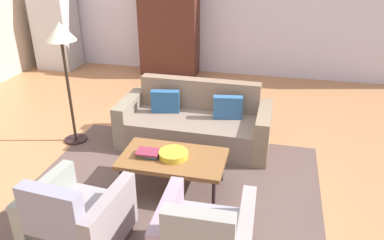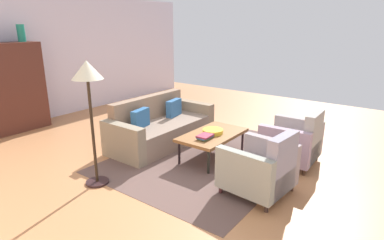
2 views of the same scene
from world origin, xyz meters
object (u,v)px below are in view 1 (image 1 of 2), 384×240
at_px(refrigerator, 56,26).
at_px(floor_lamp, 62,43).
at_px(cabinet, 169,32).
at_px(coffee_table, 173,160).
at_px(book_stack, 148,153).
at_px(armchair_left, 75,221).
at_px(fruit_bowl, 173,154).
at_px(couch, 196,123).

bearing_deg(refrigerator, floor_lamp, -56.59).
bearing_deg(cabinet, coffee_table, -73.36).
relative_size(book_stack, floor_lamp, 0.16).
relative_size(armchair_left, fruit_bowl, 2.61).
relative_size(couch, fruit_bowl, 6.25).
relative_size(coffee_table, refrigerator, 0.65).
distance_m(refrigerator, floor_lamp, 3.84).
relative_size(fruit_bowl, cabinet, 0.19).
height_order(book_stack, cabinet, cabinet).
bearing_deg(cabinet, refrigerator, -177.69).
xyz_separation_m(couch, floor_lamp, (-1.72, -0.37, 1.16)).
xyz_separation_m(couch, book_stack, (-0.28, -1.23, 0.18)).
xyz_separation_m(armchair_left, floor_lamp, (-1.11, 1.98, 1.10)).
bearing_deg(refrigerator, cabinet, 2.31).
height_order(fruit_bowl, refrigerator, refrigerator).
height_order(coffee_table, fruit_bowl, fruit_bowl).
bearing_deg(book_stack, armchair_left, -106.08).
xyz_separation_m(coffee_table, armchair_left, (-0.61, -1.17, -0.05)).
height_order(fruit_bowl, cabinet, cabinet).
distance_m(couch, floor_lamp, 2.10).
xyz_separation_m(fruit_bowl, floor_lamp, (-1.72, 0.81, 0.98)).
xyz_separation_m(couch, cabinet, (-1.22, 2.90, 0.61)).
bearing_deg(cabinet, floor_lamp, -98.56).
distance_m(armchair_left, fruit_bowl, 1.32).
bearing_deg(cabinet, fruit_bowl, -73.26).
height_order(cabinet, refrigerator, refrigerator).
bearing_deg(floor_lamp, fruit_bowl, -25.21).
xyz_separation_m(coffee_table, fruit_bowl, (0.01, 0.00, 0.07)).
distance_m(book_stack, floor_lamp, 1.94).
bearing_deg(armchair_left, book_stack, 79.03).
height_order(armchair_left, refrigerator, refrigerator).
bearing_deg(book_stack, refrigerator, 131.20).
relative_size(coffee_table, fruit_bowl, 3.56).
bearing_deg(book_stack, coffee_table, 8.82).
relative_size(refrigerator, floor_lamp, 1.08).
relative_size(fruit_bowl, book_stack, 1.24).
bearing_deg(book_stack, cabinet, 102.81).
bearing_deg(couch, coffee_table, 90.37).
relative_size(couch, cabinet, 1.17).
distance_m(fruit_bowl, refrigerator, 5.54).
height_order(coffee_table, book_stack, book_stack).
bearing_deg(coffee_table, fruit_bowl, 0.00).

